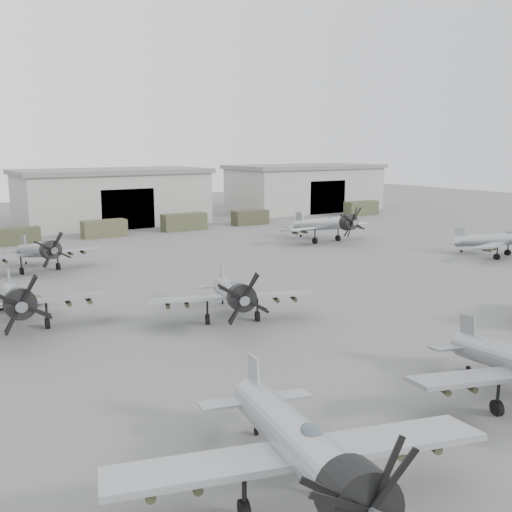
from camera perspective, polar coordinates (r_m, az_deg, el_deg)
The scene contains 14 objects.
ground at distance 40.92m, azimuth 15.43°, elevation -6.78°, with size 220.00×220.00×0.00m, color #5C5C5A.
hangar_center at distance 92.87m, azimuth -14.14°, elevation 5.77°, with size 29.00×14.80×8.70m.
hangar_right at distance 110.90m, azimuth 4.92°, elevation 6.85°, with size 29.00×14.80×8.70m.
support_truck_2 at distance 77.62m, azimuth -23.03°, elevation 1.82°, with size 6.02×2.20×2.11m, color #3C3D28.
support_truck_3 at distance 80.26m, azimuth -14.94°, elevation 2.67°, with size 5.93×2.20×2.32m, color #494930.
support_truck_4 at distance 84.59m, azimuth -7.20°, elevation 3.41°, with size 6.64×2.20×2.47m, color #42442C.
support_truck_5 at distance 90.08m, azimuth -0.59°, elevation 3.88°, with size 5.84×2.20×2.25m, color #393925.
support_truck_7 at distance 104.40m, azimuth 10.48°, elevation 4.73°, with size 6.56×2.20×2.49m, color #42442C.
aircraft_near_0 at distance 19.81m, azimuth 4.78°, elevation -18.65°, with size 13.18×11.87×5.27m.
aircraft_mid_0 at distance 40.68m, azimuth -22.92°, elevation -4.04°, with size 12.53×11.28×4.99m.
aircraft_mid_1 at distance 39.61m, azimuth -2.34°, elevation -3.75°, with size 11.62×10.49×4.70m.
aircraft_mid_3 at distance 68.72m, azimuth 23.61°, elevation 1.53°, with size 11.26×10.14×4.49m.
aircraft_far_0 at distance 59.47m, azimuth -20.85°, elevation 0.48°, with size 11.73×10.55×4.67m.
aircraft_far_1 at distance 73.58m, azimuth 7.17°, elevation 3.17°, with size 12.93×11.63×5.19m.
Camera 1 is at (-29.34, -25.81, 12.16)m, focal length 40.00 mm.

